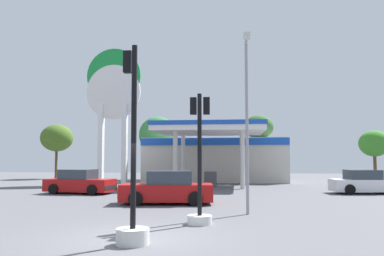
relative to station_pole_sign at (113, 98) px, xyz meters
The scene contains 13 objects.
ground_plane 24.02m from the station_pole_sign, 70.72° to the right, with size 90.00×90.00×0.00m, color #56565B.
gas_station 10.13m from the station_pole_sign, 20.76° to the left, with size 12.56×12.80×4.62m.
station_pole_sign is the anchor object (origin of this frame).
car_0 20.28m from the station_pole_sign, 21.79° to the right, with size 4.08×2.09×1.41m.
car_1 16.72m from the station_pole_sign, 62.86° to the right, with size 4.44×2.33×1.53m.
car_2 11.19m from the station_pole_sign, 84.28° to the right, with size 4.20×2.24×1.44m.
traffic_signal_0 24.42m from the station_pole_sign, 71.04° to the right, with size 0.82×0.82×5.01m.
traffic_signal_1 21.98m from the station_pole_sign, 64.69° to the right, with size 0.80×0.80×4.25m.
tree_0 11.18m from the station_pole_sign, 139.41° to the left, with size 3.28×3.28×5.54m.
tree_1 7.75m from the station_pole_sign, 70.62° to the left, with size 3.71×3.71×6.23m.
tree_2 13.88m from the station_pole_sign, 26.30° to the left, with size 2.80×2.80×6.18m.
tree_3 24.59m from the station_pole_sign, 17.64° to the left, with size 2.85×2.85×4.71m.
corner_streetlamp 20.29m from the station_pole_sign, 57.85° to the right, with size 0.24×1.48×6.68m.
Camera 1 is at (2.75, -10.59, 2.15)m, focal length 37.48 mm.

